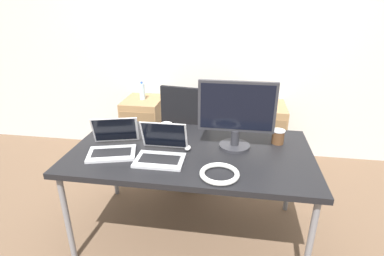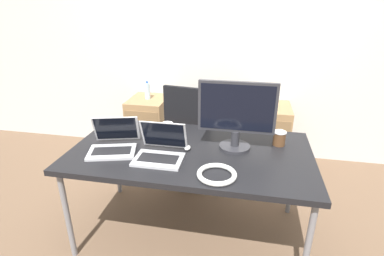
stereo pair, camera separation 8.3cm
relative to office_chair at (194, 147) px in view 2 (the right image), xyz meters
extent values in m
plane|color=brown|center=(0.12, -0.76, -0.39)|extent=(14.00, 14.00, 0.00)
cube|color=silver|center=(0.12, 0.77, 0.91)|extent=(10.00, 0.05, 2.60)
cube|color=black|center=(0.12, -0.76, 0.34)|extent=(1.72, 0.94, 0.04)
cylinder|color=gray|center=(-0.68, -1.17, -0.03)|extent=(0.04, 0.04, 0.71)
cylinder|color=gray|center=(0.92, -1.17, -0.03)|extent=(0.04, 0.04, 0.71)
cylinder|color=gray|center=(-0.68, -0.35, -0.03)|extent=(0.04, 0.04, 0.71)
cylinder|color=gray|center=(0.92, -0.35, -0.03)|extent=(0.04, 0.04, 0.71)
cylinder|color=#232326|center=(0.01, 0.07, -0.37)|extent=(0.56, 0.56, 0.04)
cylinder|color=gray|center=(0.01, 0.07, -0.16)|extent=(0.05, 0.05, 0.38)
cube|color=black|center=(0.01, 0.07, 0.03)|extent=(0.55, 0.55, 0.07)
cube|color=black|center=(-0.03, -0.19, 0.36)|extent=(0.44, 0.11, 0.60)
cube|color=#99754C|center=(-0.64, 0.49, -0.04)|extent=(0.42, 0.49, 0.70)
cube|color=olive|center=(-0.64, 0.25, -0.04)|extent=(0.39, 0.01, 0.56)
cube|color=#99754C|center=(0.75, 0.49, -0.04)|extent=(0.42, 0.49, 0.70)
cube|color=olive|center=(0.75, 0.25, -0.04)|extent=(0.39, 0.01, 0.56)
cylinder|color=silver|center=(-0.64, 0.49, 0.41)|extent=(0.06, 0.06, 0.19)
cylinder|color=#3359B2|center=(-0.64, 0.49, 0.51)|extent=(0.03, 0.03, 0.02)
cube|color=silver|center=(-0.06, -0.97, 0.37)|extent=(0.33, 0.23, 0.02)
cube|color=black|center=(-0.06, -0.97, 0.38)|extent=(0.27, 0.13, 0.00)
cube|color=silver|center=(-0.06, -0.82, 0.49)|extent=(0.33, 0.09, 0.22)
cube|color=black|center=(-0.06, -0.83, 0.49)|extent=(0.30, 0.07, 0.20)
cube|color=silver|center=(-0.42, -0.93, 0.37)|extent=(0.38, 0.31, 0.02)
cube|color=black|center=(-0.42, -0.93, 0.38)|extent=(0.29, 0.19, 0.00)
cube|color=silver|center=(-0.44, -0.78, 0.49)|extent=(0.34, 0.18, 0.21)
cube|color=black|center=(-0.44, -0.78, 0.49)|extent=(0.31, 0.16, 0.19)
cylinder|color=#2D2D33|center=(0.43, -0.67, 0.37)|extent=(0.23, 0.23, 0.02)
cylinder|color=#2D2D33|center=(0.43, -0.67, 0.44)|extent=(0.06, 0.06, 0.11)
cube|color=#2D2D33|center=(0.43, -0.67, 0.68)|extent=(0.54, 0.03, 0.37)
cube|color=black|center=(0.43, -0.69, 0.68)|extent=(0.51, 0.00, 0.33)
ellipsoid|color=silver|center=(0.10, -0.77, 0.38)|extent=(0.04, 0.07, 0.03)
cylinder|color=white|center=(-0.10, -0.57, 0.42)|extent=(0.09, 0.09, 0.11)
cylinder|color=brown|center=(0.75, -0.56, 0.41)|extent=(0.09, 0.09, 0.10)
cylinder|color=white|center=(0.75, -0.56, 0.47)|extent=(0.09, 0.09, 0.01)
torus|color=white|center=(0.35, -1.09, 0.38)|extent=(0.25, 0.25, 0.03)
camera|label=1|loc=(0.42, -2.68, 1.36)|focal=28.00mm
camera|label=2|loc=(0.51, -2.66, 1.36)|focal=28.00mm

